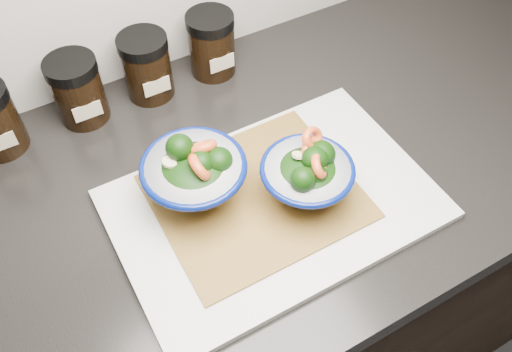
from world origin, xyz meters
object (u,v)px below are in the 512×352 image
spice_jar_c (78,90)px  bowl_right (308,176)px  cutting_board (274,204)px  bowl_left (195,174)px  spice_jar_e (212,44)px  spice_jar_d (147,66)px

spice_jar_c → bowl_right: bearing=-55.8°
cutting_board → bowl_left: bowl_left is taller
cutting_board → spice_jar_e: spice_jar_e is taller
spice_jar_d → bowl_right: bearing=-72.2°
bowl_right → spice_jar_c: bowl_right is taller
cutting_board → spice_jar_c: bearing=119.3°
spice_jar_c → bowl_left: bearing=-70.9°
spice_jar_c → spice_jar_e: same height
spice_jar_c → spice_jar_d: size_ratio=1.00×
cutting_board → spice_jar_e: (0.06, 0.31, 0.05)m
bowl_right → spice_jar_d: size_ratio=1.17×
bowl_right → spice_jar_e: (0.01, 0.33, -0.00)m
cutting_board → bowl_left: bearing=144.8°
spice_jar_c → spice_jar_e: (0.24, 0.00, 0.00)m
cutting_board → spice_jar_e: size_ratio=3.98×
bowl_right → spice_jar_e: bowl_right is taller
bowl_right → cutting_board: bearing=164.3°
bowl_right → spice_jar_d: (-0.10, 0.33, -0.00)m
cutting_board → spice_jar_d: 0.32m
bowl_left → bowl_right: (0.14, -0.08, -0.00)m
bowl_left → spice_jar_e: size_ratio=1.31×
cutting_board → spice_jar_c: spice_jar_c is taller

